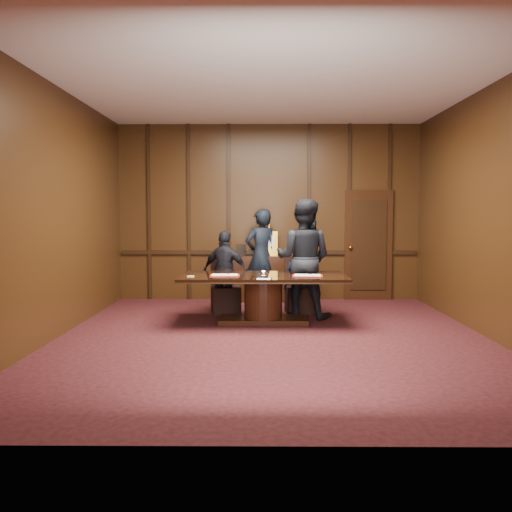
{
  "coord_description": "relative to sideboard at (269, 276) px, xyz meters",
  "views": [
    {
      "loc": [
        -0.16,
        -7.39,
        1.72
      ],
      "look_at": [
        -0.24,
        1.23,
        1.05
      ],
      "focal_mm": 38.0,
      "sensor_mm": 36.0,
      "label": 1
    }
  ],
  "objects": [
    {
      "name": "notepad",
      "position": [
        -1.24,
        -2.42,
        0.28
      ],
      "size": [
        0.1,
        0.08,
        0.01
      ],
      "primitive_type": "cube",
      "rotation": [
        0.0,
        0.0,
        -0.06
      ],
      "color": "#EDE374",
      "rests_on": "conference_table"
    },
    {
      "name": "conference_table",
      "position": [
        -0.12,
        -2.16,
        0.02
      ],
      "size": [
        2.62,
        1.32,
        0.76
      ],
      "color": "black",
      "rests_on": "ground"
    },
    {
      "name": "chair_right",
      "position": [
        0.52,
        -1.28,
        -0.19
      ],
      "size": [
        0.54,
        0.54,
        0.99
      ],
      "rotation": [
        0.0,
        0.0,
        0.13
      ],
      "color": "black",
      "rests_on": "ground"
    },
    {
      "name": "sideboard",
      "position": [
        0.0,
        0.0,
        0.0
      ],
      "size": [
        1.6,
        0.45,
        1.54
      ],
      "color": "black",
      "rests_on": "ground"
    },
    {
      "name": "signatory_right",
      "position": [
        0.53,
        -1.36,
        0.14
      ],
      "size": [
        0.68,
        0.51,
        1.25
      ],
      "primitive_type": "imported",
      "rotation": [
        0.0,
        0.0,
        2.94
      ],
      "color": "black",
      "rests_on": "ground"
    },
    {
      "name": "folder_right",
      "position": [
        0.56,
        -2.32,
        0.28
      ],
      "size": [
        0.49,
        0.37,
        0.02
      ],
      "rotation": [
        0.0,
        0.0,
        -0.1
      ],
      "color": "#A3190F",
      "rests_on": "conference_table"
    },
    {
      "name": "witness_left",
      "position": [
        -0.15,
        -0.16,
        0.42
      ],
      "size": [
        0.78,
        0.67,
        1.82
      ],
      "primitive_type": "imported",
      "rotation": [
        0.0,
        0.0,
        3.56
      ],
      "color": "black",
      "rests_on": "ground"
    },
    {
      "name": "signatory_left",
      "position": [
        -0.77,
        -1.36,
        0.23
      ],
      "size": [
        0.91,
        0.61,
        1.44
      ],
      "primitive_type": "imported",
      "rotation": [
        0.0,
        0.0,
        2.8
      ],
      "color": "black",
      "rests_on": "ground"
    },
    {
      "name": "chair_left",
      "position": [
        -0.78,
        -1.28,
        -0.19
      ],
      "size": [
        0.56,
        0.56,
        0.99
      ],
      "rotation": [
        0.0,
        0.0,
        0.19
      ],
      "color": "black",
      "rests_on": "ground"
    },
    {
      "name": "inkstand",
      "position": [
        -0.12,
        -2.61,
        0.33
      ],
      "size": [
        0.2,
        0.14,
        0.12
      ],
      "color": "white",
      "rests_on": "conference_table"
    },
    {
      "name": "folder_left",
      "position": [
        -0.72,
        -2.28,
        0.28
      ],
      "size": [
        0.48,
        0.36,
        0.02
      ],
      "rotation": [
        0.0,
        0.0,
        0.06
      ],
      "color": "#A3190F",
      "rests_on": "conference_table"
    },
    {
      "name": "witness_right",
      "position": [
        0.55,
        -1.7,
        0.5
      ],
      "size": [
        1.15,
        1.02,
        1.97
      ],
      "primitive_type": "imported",
      "rotation": [
        0.0,
        0.0,
        2.8
      ],
      "color": "black",
      "rests_on": "ground"
    },
    {
      "name": "room",
      "position": [
        0.07,
        -3.12,
        1.24
      ],
      "size": [
        7.0,
        7.04,
        3.5
      ],
      "color": "black",
      "rests_on": "ground"
    }
  ]
}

